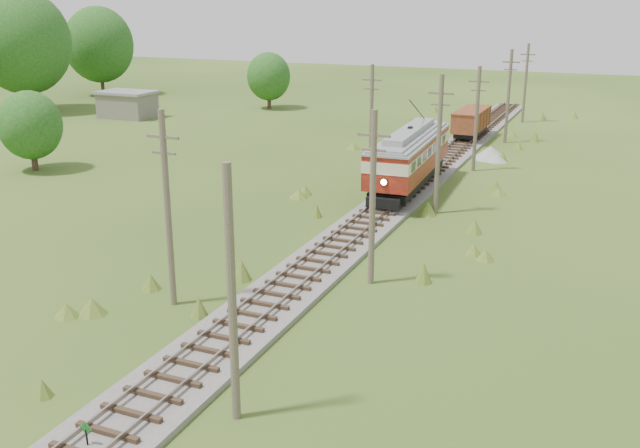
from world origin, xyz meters
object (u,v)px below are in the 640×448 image
at_px(gondola, 471,121).
at_px(switch_marker, 86,434).
at_px(streetcar, 409,154).
at_px(gravel_pile, 491,153).

bearing_deg(gondola, switch_marker, -89.27).
relative_size(switch_marker, gondola, 0.14).
xyz_separation_m(streetcar, gondola, (-0.00, 21.62, -0.93)).
bearing_deg(streetcar, gravel_pile, 72.37).
bearing_deg(streetcar, gondola, 87.24).
xyz_separation_m(streetcar, gravel_pile, (3.55, 13.38, -2.30)).
height_order(switch_marker, gondola, gondola).
distance_m(switch_marker, streetcar, 34.08).
height_order(switch_marker, streetcar, streetcar).
height_order(streetcar, gravel_pile, streetcar).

